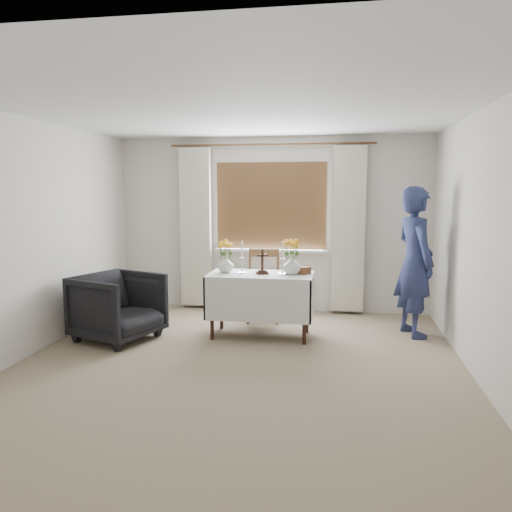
{
  "coord_description": "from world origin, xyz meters",
  "views": [
    {
      "loc": [
        0.97,
        -4.65,
        1.76
      ],
      "look_at": [
        0.04,
        0.92,
        1.0
      ],
      "focal_mm": 35.0,
      "sensor_mm": 36.0,
      "label": 1
    }
  ],
  "objects_px": {
    "armchair": "(118,307)",
    "flower_vase_right": "(292,265)",
    "wooden_chair": "(263,285)",
    "altar_table": "(261,305)",
    "flower_vase_left": "(226,264)",
    "wooden_cross": "(262,262)",
    "person": "(415,262)"
  },
  "relations": [
    {
      "from": "person",
      "to": "wooden_cross",
      "type": "relative_size",
      "value": 6.07
    },
    {
      "from": "flower_vase_left",
      "to": "flower_vase_right",
      "type": "xyz_separation_m",
      "value": [
        0.8,
        -0.0,
        0.01
      ]
    },
    {
      "from": "person",
      "to": "flower_vase_left",
      "type": "xyz_separation_m",
      "value": [
        -2.24,
        -0.34,
        -0.03
      ]
    },
    {
      "from": "altar_table",
      "to": "armchair",
      "type": "bearing_deg",
      "value": -165.91
    },
    {
      "from": "armchair",
      "to": "flower_vase_right",
      "type": "bearing_deg",
      "value": -57.51
    },
    {
      "from": "altar_table",
      "to": "flower_vase_right",
      "type": "xyz_separation_m",
      "value": [
        0.37,
        0.02,
        0.49
      ]
    },
    {
      "from": "wooden_cross",
      "to": "flower_vase_left",
      "type": "distance_m",
      "value": 0.45
    },
    {
      "from": "wooden_cross",
      "to": "flower_vase_left",
      "type": "relative_size",
      "value": 1.46
    },
    {
      "from": "altar_table",
      "to": "wooden_chair",
      "type": "relative_size",
      "value": 1.29
    },
    {
      "from": "altar_table",
      "to": "flower_vase_left",
      "type": "height_order",
      "value": "flower_vase_left"
    },
    {
      "from": "wooden_cross",
      "to": "flower_vase_right",
      "type": "distance_m",
      "value": 0.35
    },
    {
      "from": "wooden_chair",
      "to": "wooden_cross",
      "type": "height_order",
      "value": "wooden_cross"
    },
    {
      "from": "armchair",
      "to": "flower_vase_right",
      "type": "xyz_separation_m",
      "value": [
        1.99,
        0.42,
        0.48
      ]
    },
    {
      "from": "wooden_chair",
      "to": "flower_vase_right",
      "type": "xyz_separation_m",
      "value": [
        0.45,
        -0.7,
        0.39
      ]
    },
    {
      "from": "wooden_chair",
      "to": "flower_vase_left",
      "type": "height_order",
      "value": "flower_vase_left"
    },
    {
      "from": "wooden_chair",
      "to": "wooden_cross",
      "type": "relative_size",
      "value": 3.25
    },
    {
      "from": "flower_vase_left",
      "to": "person",
      "type": "bearing_deg",
      "value": 8.68
    },
    {
      "from": "wooden_chair",
      "to": "person",
      "type": "relative_size",
      "value": 0.54
    },
    {
      "from": "altar_table",
      "to": "wooden_cross",
      "type": "bearing_deg",
      "value": -33.68
    },
    {
      "from": "altar_table",
      "to": "armchair",
      "type": "distance_m",
      "value": 1.68
    },
    {
      "from": "flower_vase_right",
      "to": "armchair",
      "type": "bearing_deg",
      "value": -167.97
    },
    {
      "from": "wooden_chair",
      "to": "armchair",
      "type": "distance_m",
      "value": 1.92
    },
    {
      "from": "wooden_cross",
      "to": "flower_vase_right",
      "type": "relative_size",
      "value": 1.35
    },
    {
      "from": "altar_table",
      "to": "flower_vase_right",
      "type": "bearing_deg",
      "value": 2.59
    },
    {
      "from": "wooden_chair",
      "to": "wooden_cross",
      "type": "bearing_deg",
      "value": -87.87
    },
    {
      "from": "flower_vase_left",
      "to": "flower_vase_right",
      "type": "distance_m",
      "value": 0.8
    },
    {
      "from": "altar_table",
      "to": "wooden_cross",
      "type": "xyz_separation_m",
      "value": [
        0.02,
        -0.01,
        0.53
      ]
    },
    {
      "from": "armchair",
      "to": "wooden_cross",
      "type": "bearing_deg",
      "value": -56.05
    },
    {
      "from": "wooden_chair",
      "to": "armchair",
      "type": "bearing_deg",
      "value": -149.59
    },
    {
      "from": "altar_table",
      "to": "person",
      "type": "distance_m",
      "value": 1.92
    },
    {
      "from": "wooden_chair",
      "to": "altar_table",
      "type": "bearing_deg",
      "value": -89.3
    },
    {
      "from": "wooden_chair",
      "to": "person",
      "type": "bearing_deg",
      "value": -16.23
    }
  ]
}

